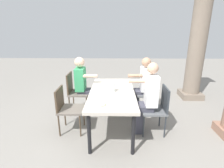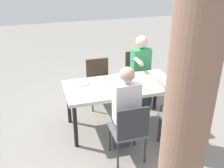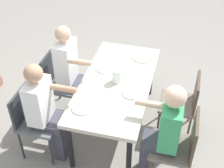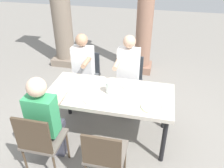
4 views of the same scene
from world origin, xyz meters
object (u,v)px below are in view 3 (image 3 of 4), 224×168
dining_table (116,86)px  chair_mid_south (184,101)px  plate_1 (132,93)px  chair_mid_north (58,80)px  plate_0 (83,108)px  water_pitcher (117,76)px  diner_man_white (71,70)px  diner_guest_third (163,131)px  chair_west_south (180,145)px  plate_2 (104,68)px  diner_woman_green (46,110)px  plate_3 (142,58)px  chair_west_north (33,118)px

dining_table → chair_mid_south: size_ratio=2.00×
dining_table → plate_1: bearing=-128.4°
chair_mid_north → chair_mid_south: chair_mid_north is taller
plate_0 → water_pitcher: size_ratio=1.41×
diner_man_white → diner_guest_third: size_ratio=1.03×
diner_guest_third → plate_1: diner_guest_third is taller
chair_west_south → plate_2: chair_west_south is taller
chair_mid_north → diner_man_white: 0.28m
dining_table → chair_west_south: bearing=-126.6°
diner_woman_green → diner_man_white: diner_man_white is taller
diner_guest_third → plate_3: 1.27m
chair_mid_north → diner_guest_third: size_ratio=0.69×
chair_west_south → dining_table: bearing=53.4°
diner_man_white → plate_0: 0.79m
diner_guest_third → plate_0: diner_guest_third is taller
chair_west_north → plate_2: bearing=-36.2°
chair_mid_north → diner_woman_green: (-0.76, -0.18, 0.18)m
dining_table → chair_west_north: bearing=126.8°
chair_west_south → diner_man_white: (0.76, 1.47, 0.16)m
diner_woman_green → water_pitcher: bearing=-46.2°
dining_table → diner_woman_green: size_ratio=1.33×
diner_man_white → diner_guest_third: diner_man_white is taller
plate_0 → water_pitcher: bearing=-23.4°
plate_0 → plate_2: 0.77m
diner_man_white → plate_2: (0.08, -0.41, 0.05)m
diner_woman_green → plate_1: 0.98m
dining_table → plate_3: plate_3 is taller
chair_west_north → plate_3: 1.61m
chair_mid_south → diner_man_white: (-0.00, 1.46, 0.21)m
chair_mid_south → water_pitcher: 0.90m
chair_west_south → chair_mid_north: size_ratio=1.06×
dining_table → chair_mid_north: 0.86m
plate_0 → plate_3: (1.13, -0.46, -0.00)m
plate_2 → diner_guest_third: bearing=-133.9°
chair_west_south → chair_mid_south: 0.76m
water_pitcher → chair_mid_north: bearing=80.9°
chair_west_south → chair_mid_north: bearing=65.5°
chair_mid_north → diner_guest_third: bearing=-117.1°
dining_table → diner_guest_third: 0.89m
chair_west_south → plate_3: 1.36m
diner_woman_green → diner_man_white: (0.75, -0.02, 0.02)m
plate_3 → chair_mid_south: bearing=-125.4°
chair_mid_south → water_pitcher: water_pitcher is taller
chair_west_north → plate_2: chair_west_north is taller
chair_west_north → diner_man_white: diner_man_white is taller
chair_mid_south → diner_woman_green: size_ratio=0.67×
chair_mid_north → diner_guest_third: 1.67m
chair_mid_north → plate_2: chair_mid_north is taller
chair_west_north → chair_mid_south: chair_west_north is taller
diner_man_white → plate_2: 0.42m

